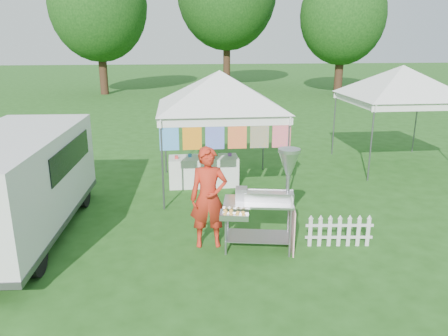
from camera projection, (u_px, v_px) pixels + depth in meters
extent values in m
plane|color=#1F4C15|center=(239.00, 248.00, 8.13)|extent=(120.00, 120.00, 0.00)
cylinder|color=#59595E|center=(162.00, 165.00, 9.66)|extent=(0.04, 0.04, 2.10)
cylinder|color=#59595E|center=(288.00, 161.00, 9.96)|extent=(0.04, 0.04, 2.10)
cylinder|color=#59595E|center=(165.00, 137.00, 12.37)|extent=(0.04, 0.04, 2.10)
cylinder|color=#59595E|center=(264.00, 135.00, 12.66)|extent=(0.04, 0.04, 2.10)
cube|color=white|center=(226.00, 121.00, 9.54)|extent=(3.00, 0.03, 0.22)
cube|color=white|center=(215.00, 103.00, 12.24)|extent=(3.00, 0.03, 0.22)
pyramid|color=white|center=(220.00, 70.00, 10.61)|extent=(4.24, 4.24, 0.90)
cylinder|color=#59595E|center=(226.00, 118.00, 9.52)|extent=(3.00, 0.03, 0.03)
cube|color=blue|center=(169.00, 135.00, 9.49)|extent=(0.42, 0.01, 0.70)
cube|color=orange|center=(192.00, 134.00, 9.54)|extent=(0.42, 0.01, 0.70)
cube|color=purple|center=(215.00, 134.00, 9.59)|extent=(0.42, 0.01, 0.70)
cube|color=red|center=(237.00, 133.00, 9.64)|extent=(0.42, 0.01, 0.70)
cube|color=#FFA00D|center=(260.00, 133.00, 9.69)|extent=(0.42, 0.01, 0.70)
cube|color=#D81BAB|center=(282.00, 132.00, 9.75)|extent=(0.42, 0.01, 0.70)
cylinder|color=#59595E|center=(371.00, 143.00, 11.66)|extent=(0.04, 0.04, 2.10)
cylinder|color=#59595E|center=(334.00, 123.00, 14.37)|extent=(0.04, 0.04, 2.10)
cylinder|color=#59595E|center=(416.00, 122.00, 14.66)|extent=(0.04, 0.04, 2.10)
cube|color=white|center=(426.00, 107.00, 11.54)|extent=(3.00, 0.03, 0.22)
cube|color=white|center=(378.00, 94.00, 14.24)|extent=(3.00, 0.03, 0.22)
pyramid|color=white|center=(404.00, 65.00, 12.61)|extent=(4.24, 4.24, 0.90)
cylinder|color=#59595E|center=(426.00, 104.00, 11.52)|extent=(3.00, 0.03, 0.03)
cylinder|color=#321D12|center=(103.00, 65.00, 29.80)|extent=(0.56, 0.56, 3.96)
ellipsoid|color=#295F1A|center=(98.00, 5.00, 28.70)|extent=(6.40, 6.40, 7.36)
cylinder|color=#321D12|center=(227.00, 56.00, 34.42)|extent=(0.56, 0.56, 4.84)
cylinder|color=#321D12|center=(339.00, 69.00, 29.62)|extent=(0.56, 0.56, 3.52)
ellipsoid|color=#295F1A|center=(343.00, 15.00, 28.64)|extent=(5.60, 5.60, 6.44)
cylinder|color=gray|center=(226.00, 231.00, 7.74)|extent=(0.05, 0.05, 0.93)
cylinder|color=gray|center=(290.00, 233.00, 7.66)|extent=(0.05, 0.05, 0.93)
cylinder|color=gray|center=(228.00, 219.00, 8.23)|extent=(0.05, 0.05, 0.93)
cylinder|color=gray|center=(288.00, 221.00, 8.16)|extent=(0.05, 0.05, 0.93)
cube|color=gray|center=(258.00, 236.00, 8.01)|extent=(1.26, 0.79, 0.02)
cube|color=#B7B7BC|center=(258.00, 202.00, 7.82)|extent=(1.33, 0.83, 0.04)
cube|color=#B7B7BC|center=(269.00, 196.00, 7.82)|extent=(0.91, 0.41, 0.15)
cube|color=gray|center=(241.00, 194.00, 7.85)|extent=(0.24, 0.26, 0.23)
cylinder|color=gray|center=(288.00, 177.00, 7.70)|extent=(0.06, 0.06, 0.93)
cone|color=#B7B7BC|center=(289.00, 163.00, 7.62)|extent=(0.43, 0.43, 0.41)
cylinder|color=#B7B7BC|center=(289.00, 151.00, 7.56)|extent=(0.46, 0.46, 0.06)
cube|color=#B7B7BC|center=(234.00, 215.00, 7.50)|extent=(0.54, 0.39, 0.10)
cube|color=#FFABB4|center=(293.00, 227.00, 7.90)|extent=(0.16, 0.76, 0.84)
cube|color=white|center=(292.00, 202.00, 7.46)|extent=(0.04, 0.14, 0.19)
imported|color=red|center=(209.00, 198.00, 7.97)|extent=(0.70, 0.46, 1.89)
cube|color=silver|center=(13.00, 180.00, 8.27)|extent=(2.16, 4.88, 1.68)
cube|color=#59595E|center=(19.00, 220.00, 8.51)|extent=(2.18, 4.93, 0.11)
cube|color=silver|center=(50.00, 169.00, 10.36)|extent=(1.85, 0.76, 0.86)
cube|color=black|center=(71.00, 155.00, 8.78)|extent=(0.15, 2.63, 0.53)
cube|color=black|center=(52.00, 136.00, 10.49)|extent=(1.63, 0.11, 0.53)
cylinder|color=black|center=(35.00, 257.00, 7.09)|extent=(0.24, 0.66, 0.65)
cylinder|color=black|center=(7.00, 195.00, 9.93)|extent=(0.24, 0.66, 0.65)
cylinder|color=black|center=(82.00, 193.00, 10.03)|extent=(0.24, 0.66, 0.65)
cube|color=silver|center=(310.00, 232.00, 8.11)|extent=(0.07, 0.03, 0.56)
cube|color=silver|center=(320.00, 232.00, 8.11)|extent=(0.07, 0.03, 0.56)
cube|color=silver|center=(329.00, 232.00, 8.11)|extent=(0.07, 0.03, 0.56)
cube|color=silver|center=(339.00, 232.00, 8.11)|extent=(0.07, 0.03, 0.56)
cube|color=silver|center=(349.00, 232.00, 8.11)|extent=(0.07, 0.03, 0.56)
cube|color=silver|center=(358.00, 232.00, 8.12)|extent=(0.07, 0.03, 0.56)
cube|color=silver|center=(368.00, 232.00, 8.12)|extent=(0.07, 0.03, 0.56)
cube|color=silver|center=(339.00, 237.00, 8.14)|extent=(1.26, 0.15, 0.05)
cube|color=silver|center=(340.00, 225.00, 8.07)|extent=(1.26, 0.15, 0.05)
cube|color=white|center=(204.00, 171.00, 11.50)|extent=(1.80, 0.70, 0.77)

